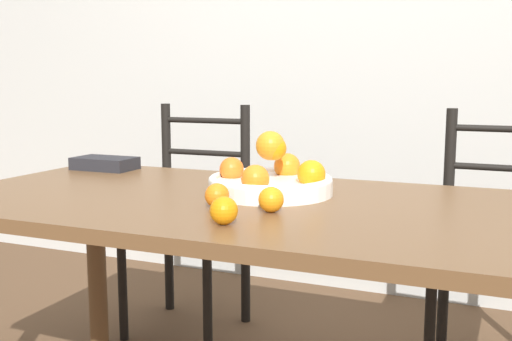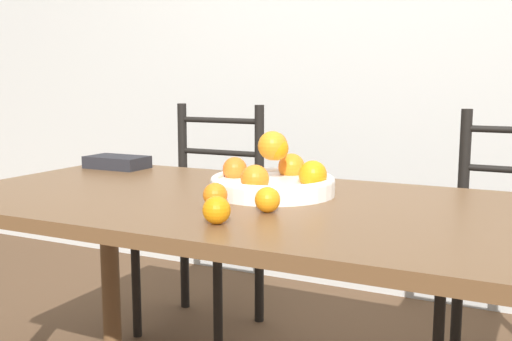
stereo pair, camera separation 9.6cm
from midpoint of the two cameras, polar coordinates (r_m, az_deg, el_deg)
The scene contains 8 objects.
wall_back at distance 2.94m, azimuth 13.74°, elevation 13.48°, with size 8.00×0.06×2.60m.
dining_table at distance 1.60m, azimuth 1.41°, elevation -6.02°, with size 1.73×0.85×0.72m.
fruit_bowl at distance 1.65m, azimuth 3.32°, elevation -0.72°, with size 0.34×0.34×0.18m.
orange_loose_0 at distance 1.43m, azimuth 3.03°, elevation -2.81°, with size 0.06×0.06×0.06m.
orange_loose_1 at distance 1.31m, azimuth -1.69°, elevation -3.80°, with size 0.06×0.06×0.06m.
orange_loose_2 at distance 1.48m, azimuth -2.07°, elevation -2.35°, with size 0.06×0.06×0.06m.
chair_left at distance 2.51m, azimuth -3.89°, elevation -4.86°, with size 0.42×0.40×0.94m.
book_stack at distance 2.20m, azimuth -11.89°, elevation 0.78°, with size 0.22×0.13×0.04m.
Camera 2 is at (0.70, -1.39, 1.03)m, focal length 42.00 mm.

